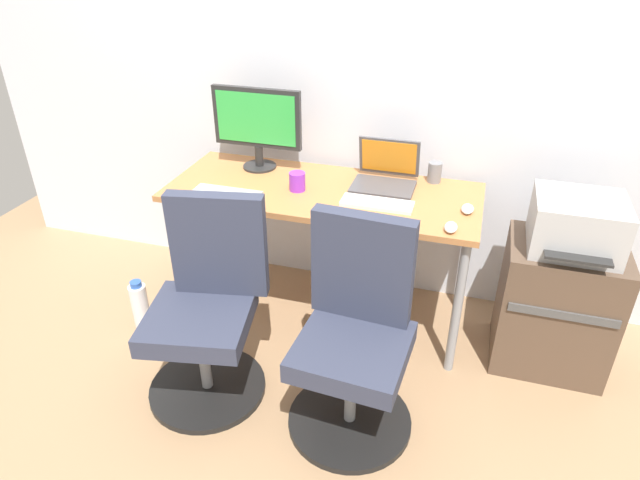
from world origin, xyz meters
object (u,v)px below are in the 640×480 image
office_chair_left (208,311)px  printer (577,224)px  office_chair_right (355,339)px  open_laptop (385,175)px  side_cabinet (555,306)px  desktop_monitor (257,123)px  water_bottle_on_floor (140,307)px  coffee_mug (297,181)px

office_chair_left → printer: bearing=22.7°
office_chair_right → printer: (0.84, 0.63, 0.34)m
office_chair_right → open_laptop: bearing=93.8°
side_cabinet → desktop_monitor: desktop_monitor is taller
water_bottle_on_floor → desktop_monitor: desktop_monitor is taller
water_bottle_on_floor → office_chair_right: bearing=-11.3°
printer → water_bottle_on_floor: size_ratio=1.29×
printer → water_bottle_on_floor: 2.18m
side_cabinet → open_laptop: bearing=167.6°
office_chair_left → water_bottle_on_floor: office_chair_left is taller
side_cabinet → printer: (0.00, -0.00, 0.44)m
desktop_monitor → office_chair_left: bearing=-84.7°
office_chair_right → printer: 1.10m
side_cabinet → printer: size_ratio=1.62×
water_bottle_on_floor → open_laptop: 1.46m
open_laptop → coffee_mug: size_ratio=3.37×
office_chair_left → office_chair_right: bearing=0.1°
side_cabinet → open_laptop: size_ratio=2.09×
office_chair_left → side_cabinet: size_ratio=1.45×
printer → desktop_monitor: bearing=172.0°
open_laptop → office_chair_right: bearing=-86.2°
office_chair_right → coffee_mug: (-0.46, 0.64, 0.38)m
office_chair_left → side_cabinet: bearing=22.7°
desktop_monitor → coffee_mug: (0.29, -0.22, -0.20)m
printer → water_bottle_on_floor: (-2.05, -0.39, -0.62)m
open_laptop → coffee_mug: (-0.40, -0.19, -0.01)m
open_laptop → desktop_monitor: bearing=177.9°
office_chair_right → side_cabinet: bearing=37.0°
side_cabinet → open_laptop: (-0.89, 0.20, 0.49)m
side_cabinet → open_laptop: 1.03m
desktop_monitor → open_laptop: size_ratio=1.55×
side_cabinet → water_bottle_on_floor: (-2.05, -0.39, -0.18)m
office_chair_left → water_bottle_on_floor: size_ratio=3.03×
printer → coffee_mug: (-1.30, 0.01, 0.04)m
printer → office_chair_right: bearing=-143.0°
office_chair_left → coffee_mug: size_ratio=10.22×
coffee_mug → water_bottle_on_floor: bearing=-152.7°
open_laptop → side_cabinet: bearing=-12.4°
office_chair_right → water_bottle_on_floor: bearing=168.7°
water_bottle_on_floor → coffee_mug: bearing=27.3°
coffee_mug → desktop_monitor: bearing=143.4°
printer → coffee_mug: 1.30m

